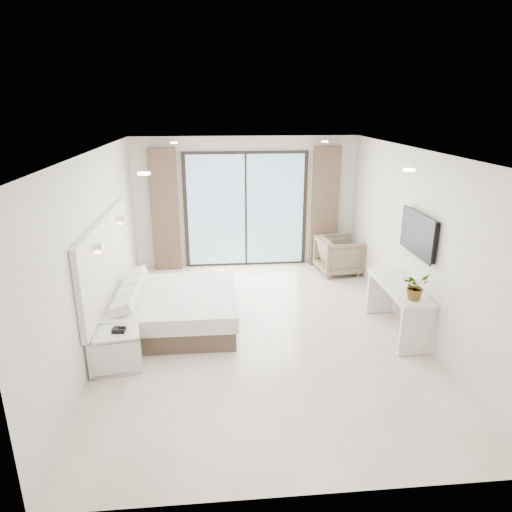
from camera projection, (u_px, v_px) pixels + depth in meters
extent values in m
plane|color=beige|center=(261.00, 331.00, 6.97)|extent=(6.20, 6.20, 0.00)
cube|color=silver|center=(246.00, 203.00, 9.47)|extent=(4.60, 0.02, 2.70)
cube|color=silver|center=(300.00, 363.00, 3.62)|extent=(4.60, 0.02, 2.70)
cube|color=silver|center=(97.00, 252.00, 6.35)|extent=(0.02, 6.20, 2.70)
cube|color=silver|center=(415.00, 243.00, 6.75)|extent=(0.02, 6.20, 2.70)
cube|color=white|center=(261.00, 151.00, 6.12)|extent=(4.60, 6.20, 0.02)
cube|color=white|center=(107.00, 258.00, 6.71)|extent=(0.08, 3.00, 1.20)
cube|color=black|center=(419.00, 234.00, 6.49)|extent=(0.06, 1.00, 0.58)
cube|color=black|center=(417.00, 234.00, 6.48)|extent=(0.02, 1.04, 0.62)
cube|color=black|center=(246.00, 210.00, 9.49)|extent=(2.56, 0.04, 2.42)
cube|color=#97D4F2|center=(246.00, 210.00, 9.46)|extent=(2.40, 0.01, 2.30)
cube|color=brown|center=(165.00, 211.00, 9.23)|extent=(0.55, 0.14, 2.50)
cube|color=brown|center=(325.00, 207.00, 9.52)|extent=(0.55, 0.14, 2.50)
cylinder|color=white|center=(144.00, 174.00, 4.31)|extent=(0.12, 0.12, 0.02)
cylinder|color=white|center=(409.00, 170.00, 4.54)|extent=(0.12, 0.12, 0.02)
cylinder|color=white|center=(174.00, 143.00, 7.71)|extent=(0.12, 0.12, 0.02)
cylinder|color=white|center=(325.00, 142.00, 7.94)|extent=(0.12, 0.12, 0.02)
cube|color=brown|center=(174.00, 317.00, 7.10)|extent=(1.86, 1.76, 0.30)
cube|color=white|center=(173.00, 301.00, 7.02)|extent=(1.93, 1.84, 0.24)
cube|color=white|center=(123.00, 308.00, 6.33)|extent=(0.28, 0.37, 0.14)
cube|color=white|center=(128.00, 297.00, 6.71)|extent=(0.28, 0.37, 0.14)
cube|color=white|center=(133.00, 286.00, 7.10)|extent=(0.28, 0.37, 0.14)
cube|color=white|center=(137.00, 277.00, 7.47)|extent=(0.28, 0.37, 0.14)
cube|color=silver|center=(116.00, 333.00, 5.86)|extent=(0.65, 0.56, 0.05)
cube|color=silver|center=(120.00, 365.00, 6.01)|extent=(0.65, 0.56, 0.05)
cube|color=silver|center=(115.00, 359.00, 5.73)|extent=(0.58, 0.15, 0.47)
cube|color=silver|center=(121.00, 342.00, 6.13)|extent=(0.58, 0.15, 0.47)
cube|color=black|center=(119.00, 330.00, 5.84)|extent=(0.18, 0.14, 0.05)
cube|color=silver|center=(399.00, 287.00, 6.73)|extent=(0.47, 1.51, 0.06)
cube|color=silver|center=(416.00, 332.00, 6.21)|extent=(0.45, 0.06, 0.71)
cube|color=silver|center=(381.00, 293.00, 7.49)|extent=(0.45, 0.06, 0.71)
imported|color=#33662D|center=(415.00, 289.00, 6.19)|extent=(0.47, 0.49, 0.30)
imported|color=#7D6D52|center=(339.00, 254.00, 9.27)|extent=(0.84, 0.88, 0.82)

